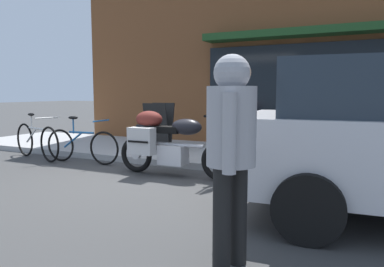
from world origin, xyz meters
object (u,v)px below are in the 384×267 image
touring_motorcycle (168,140)px  pedestrian_walking (231,137)px  parked_bicycle (81,145)px  second_bicycle_by_cafe (36,141)px  sandwich_board_sign (159,127)px

touring_motorcycle → pedestrian_walking: bearing=-52.0°
parked_bicycle → second_bicycle_by_cafe: 1.15m
pedestrian_walking → sandwich_board_sign: (-3.14, 4.20, -0.41)m
sandwich_board_sign → second_bicycle_by_cafe: 2.54m
parked_bicycle → sandwich_board_sign: bearing=55.0°
pedestrian_walking → sandwich_board_sign: 5.26m
pedestrian_walking → second_bicycle_by_cafe: bearing=152.0°
touring_motorcycle → parked_bicycle: bearing=172.9°
touring_motorcycle → pedestrian_walking: 3.31m
parked_bicycle → pedestrian_walking: 5.02m
touring_motorcycle → sandwich_board_sign: touring_motorcycle is taller
touring_motorcycle → sandwich_board_sign: bearing=124.8°
touring_motorcycle → pedestrian_walking: pedestrian_walking is taller
touring_motorcycle → sandwich_board_sign: 1.96m
touring_motorcycle → parked_bicycle: touring_motorcycle is taller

